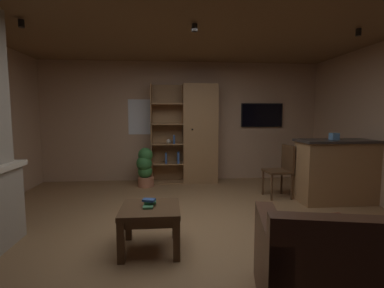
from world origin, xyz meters
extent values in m
cube|color=olive|center=(0.00, 0.00, -0.01)|extent=(6.03, 5.68, 0.02)
cube|color=tan|center=(0.00, 2.87, 1.29)|extent=(6.15, 0.06, 2.58)
cube|color=brown|center=(0.00, 0.00, 2.59)|extent=(6.03, 5.68, 0.02)
cube|color=white|center=(-0.90, 2.84, 1.40)|extent=(0.56, 0.01, 0.76)
cube|color=#997047|center=(0.36, 2.59, 1.04)|extent=(0.73, 0.38, 2.09)
cube|color=#997047|center=(-0.34, 2.77, 1.04)|extent=(0.67, 0.02, 2.09)
cube|color=#997047|center=(-0.67, 2.59, 1.04)|extent=(0.02, 0.38, 2.09)
sphere|color=black|center=(0.18, 2.39, 1.15)|extent=(0.04, 0.04, 0.04)
cube|color=#997047|center=(-0.34, 2.59, 0.01)|extent=(0.67, 0.38, 0.02)
cube|color=#997047|center=(-0.34, 2.59, 0.42)|extent=(0.67, 0.38, 0.02)
cube|color=#997047|center=(-0.34, 2.59, 0.83)|extent=(0.67, 0.38, 0.02)
cube|color=#997047|center=(-0.34, 2.59, 1.25)|extent=(0.67, 0.38, 0.02)
cube|color=#997047|center=(-0.34, 2.59, 1.67)|extent=(0.67, 0.38, 0.02)
cube|color=#2D4C8C|center=(-0.20, 2.53, 0.93)|extent=(0.04, 0.23, 0.17)
cube|color=#2D4C8C|center=(-0.11, 2.53, 0.54)|extent=(0.04, 0.23, 0.23)
cube|color=#2D4C8C|center=(-0.37, 2.53, 0.53)|extent=(0.04, 0.23, 0.21)
sphere|color=beige|center=(-0.31, 2.59, 0.88)|extent=(0.10, 0.10, 0.10)
cube|color=#997047|center=(2.57, 0.98, 0.50)|extent=(1.48, 0.53, 1.00)
cube|color=#2D2826|center=(2.57, 0.98, 1.02)|extent=(1.54, 0.59, 0.04)
cube|color=#598CBF|center=(2.37, 0.98, 1.09)|extent=(0.12, 0.12, 0.11)
cube|color=#4C2D1E|center=(1.14, -1.56, 0.21)|extent=(1.75, 1.19, 0.42)
cube|color=#4C2D1E|center=(0.43, -1.40, 0.34)|extent=(0.33, 0.88, 0.67)
cube|color=#AD3D2D|center=(0.81, -1.58, 0.52)|extent=(0.40, 0.17, 0.36)
cube|color=brown|center=(0.91, -1.59, 0.54)|extent=(0.38, 0.20, 0.34)
cube|color=brown|center=(0.75, -1.48, 0.55)|extent=(0.46, 0.21, 0.32)
cube|color=#4C331E|center=(-0.52, -0.43, 0.44)|extent=(0.62, 0.61, 0.05)
cube|color=#4C331E|center=(-0.52, -0.43, 0.38)|extent=(0.56, 0.55, 0.08)
cube|color=#4C331E|center=(-0.78, -0.69, 0.21)|extent=(0.07, 0.07, 0.42)
cube|color=#4C331E|center=(-0.25, -0.69, 0.21)|extent=(0.07, 0.07, 0.42)
cube|color=#4C331E|center=(-0.78, -0.16, 0.21)|extent=(0.07, 0.07, 0.42)
cube|color=#4C331E|center=(-0.25, -0.16, 0.21)|extent=(0.07, 0.07, 0.42)
cube|color=#387247|center=(-0.54, -0.46, 0.48)|extent=(0.11, 0.10, 0.02)
cube|color=#387247|center=(-0.52, -0.37, 0.50)|extent=(0.13, 0.10, 0.03)
cube|color=#2D4C8C|center=(-0.53, -0.39, 0.53)|extent=(0.15, 0.12, 0.02)
cube|color=#4C331E|center=(1.58, 1.33, 0.46)|extent=(0.45, 0.45, 0.04)
cube|color=#4C331E|center=(1.77, 1.35, 0.70)|extent=(0.07, 0.40, 0.44)
cylinder|color=#4C331E|center=(1.38, 1.50, 0.23)|extent=(0.04, 0.04, 0.46)
cylinder|color=#4C331E|center=(1.41, 1.14, 0.23)|extent=(0.04, 0.04, 0.46)
cylinder|color=#4C331E|center=(1.74, 1.53, 0.23)|extent=(0.04, 0.04, 0.46)
cylinder|color=#4C331E|center=(1.77, 1.17, 0.23)|extent=(0.04, 0.04, 0.46)
cylinder|color=#B77051|center=(-0.78, 2.28, 0.09)|extent=(0.32, 0.32, 0.19)
sphere|color=#2D6B33|center=(-0.79, 2.32, 0.30)|extent=(0.29, 0.29, 0.29)
sphere|color=#2D6B33|center=(-0.81, 2.28, 0.47)|extent=(0.31, 0.31, 0.31)
sphere|color=#2D6B33|center=(-0.78, 2.32, 0.64)|extent=(0.30, 0.30, 0.30)
cube|color=black|center=(1.78, 2.81, 1.44)|extent=(0.93, 0.05, 0.53)
cube|color=black|center=(1.78, 2.78, 1.44)|extent=(0.89, 0.01, 0.49)
cylinder|color=black|center=(-2.04, 0.25, 2.51)|extent=(0.07, 0.07, 0.09)
cylinder|color=black|center=(0.02, 0.23, 2.51)|extent=(0.07, 0.07, 0.09)
cylinder|color=black|center=(2.17, 0.24, 2.51)|extent=(0.07, 0.07, 0.09)
camera|label=1|loc=(-0.32, -3.34, 1.43)|focal=26.19mm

